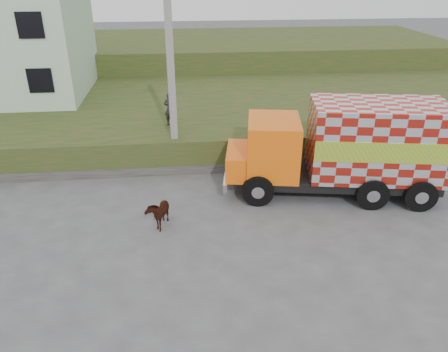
{
  "coord_description": "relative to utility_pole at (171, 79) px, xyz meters",
  "views": [
    {
      "loc": [
        -0.7,
        -13.22,
        8.32
      ],
      "look_at": [
        0.79,
        1.04,
        1.3
      ],
      "focal_mm": 35.0,
      "sensor_mm": 36.0,
      "label": 1
    }
  ],
  "objects": [
    {
      "name": "ground",
      "position": [
        1.0,
        -4.6,
        -4.08
      ],
      "size": [
        120.0,
        120.0,
        0.0
      ],
      "primitive_type": "plane",
      "color": "#474749",
      "rests_on": "ground"
    },
    {
      "name": "pedestrian",
      "position": [
        -0.17,
        1.68,
        -1.8
      ],
      "size": [
        0.64,
        0.51,
        1.54
      ],
      "primitive_type": "imported",
      "rotation": [
        0.0,
        0.0,
        2.87
      ],
      "color": "#32302C",
      "rests_on": "embankment"
    },
    {
      "name": "embankment",
      "position": [
        1.0,
        5.4,
        -3.33
      ],
      "size": [
        40.0,
        12.0,
        1.5
      ],
      "primitive_type": "cube",
      "color": "#224416",
      "rests_on": "ground"
    },
    {
      "name": "embankment_far",
      "position": [
        1.0,
        17.4,
        -2.58
      ],
      "size": [
        40.0,
        12.0,
        3.0
      ],
      "primitive_type": "cube",
      "color": "#224416",
      "rests_on": "ground"
    },
    {
      "name": "cow",
      "position": [
        -0.61,
        -4.57,
        -3.54
      ],
      "size": [
        0.92,
        1.39,
        1.08
      ],
      "primitive_type": "imported",
      "rotation": [
        0.0,
        0.0,
        -0.28
      ],
      "color": "black",
      "rests_on": "ground"
    },
    {
      "name": "cargo_truck",
      "position": [
        6.59,
        -2.84,
        -2.17
      ],
      "size": [
        8.6,
        4.05,
        3.69
      ],
      "rotation": [
        0.0,
        0.0,
        -0.17
      ],
      "color": "black",
      "rests_on": "ground"
    },
    {
      "name": "retaining_strip",
      "position": [
        -1.0,
        -0.4,
        -3.88
      ],
      "size": [
        16.0,
        0.5,
        0.4
      ],
      "primitive_type": "cube",
      "color": "#595651",
      "rests_on": "ground"
    },
    {
      "name": "utility_pole",
      "position": [
        0.0,
        0.0,
        0.0
      ],
      "size": [
        1.2,
        0.3,
        8.0
      ],
      "color": "gray",
      "rests_on": "ground"
    }
  ]
}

